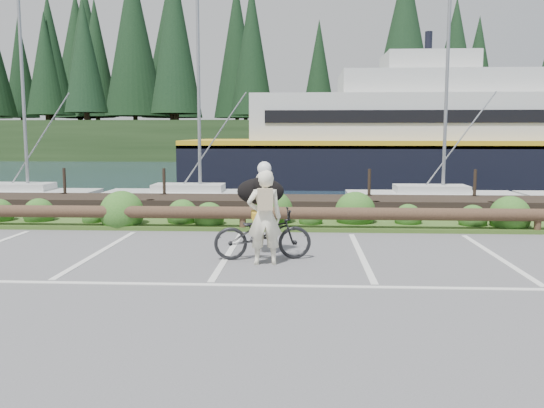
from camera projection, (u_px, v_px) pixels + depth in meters
The scene contains 7 objects.
ground at pixel (213, 279), 9.42m from camera, with size 72.00×72.00×0.00m, color #565558.
harbor_backdrop at pixel (297, 149), 87.11m from camera, with size 170.00×160.00×30.00m.
vegetation_strip at pixel (246, 225), 14.67m from camera, with size 34.00×1.60×0.10m, color #3D5B21.
log_rail at pixel (243, 231), 13.98m from camera, with size 32.00×0.30×0.60m, color #443021, non-canonical shape.
bicycle at pixel (263, 234), 10.82m from camera, with size 0.64×1.83×0.96m, color black.
cyclist at pixel (264, 217), 10.35m from camera, with size 0.63×0.41×1.72m, color white.
dog at pixel (260, 191), 11.31m from camera, with size 0.93×0.45×0.53m, color black.
Camera 1 is at (1.47, -9.14, 2.37)m, focal length 38.00 mm.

